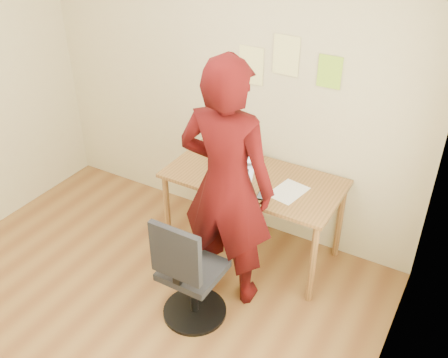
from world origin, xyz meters
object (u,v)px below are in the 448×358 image
Objects in this scene: desk at (253,186)px; phone at (261,196)px; office_chair at (189,278)px; laptop at (231,165)px; person at (227,187)px.

phone is (0.17, -0.21, 0.09)m from desk.
laptop is at bearing 100.84° from office_chair.
office_chair is (-0.20, -0.70, -0.36)m from phone.
person reaches higher than office_chair.
laptop is at bearing -69.07° from person.
desk is 0.28m from phone.
office_chair is 0.48× the size of person.
person is at bearing 79.63° from office_chair.
desk is at bearing -20.72° from laptop.
laptop is (-0.20, 0.00, 0.14)m from desk.
office_chair reaches higher than phone.
laptop reaches higher than office_chair.
phone is at bearing -51.24° from desk.
office_chair is at bearing -117.20° from phone.
phone reaches higher than desk.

